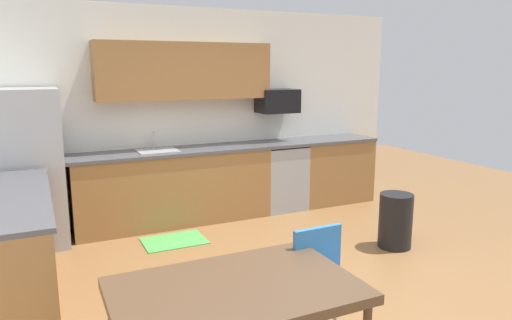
{
  "coord_description": "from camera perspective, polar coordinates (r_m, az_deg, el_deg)",
  "views": [
    {
      "loc": [
        -2.05,
        -3.33,
        1.95
      ],
      "look_at": [
        0.0,
        1.0,
        1.0
      ],
      "focal_mm": 33.02,
      "sensor_mm": 36.0,
      "label": 1
    }
  ],
  "objects": [
    {
      "name": "countertop_left",
      "position": [
        4.27,
        -27.93,
        -4.09
      ],
      "size": [
        0.64,
        2.0,
        0.04
      ],
      "primitive_type": "cube",
      "color": "#4C4C51",
      "rests_on": "cabinet_run_left"
    },
    {
      "name": "cabinet_run_back_right",
      "position": [
        7.01,
        9.13,
        -1.29
      ],
      "size": [
        1.11,
        0.6,
        0.9
      ],
      "primitive_type": "cube",
      "color": "olive",
      "rests_on": "ground"
    },
    {
      "name": "sink_faucet",
      "position": [
        6.03,
        -12.27,
        2.28
      ],
      "size": [
        0.02,
        0.02,
        0.24
      ],
      "primitive_type": "cylinder",
      "color": "#B2B5BA",
      "rests_on": "countertop_back"
    },
    {
      "name": "wall_back",
      "position": [
        6.35,
        -6.4,
        5.72
      ],
      "size": [
        5.8,
        0.1,
        2.7
      ],
      "primitive_type": "cube",
      "color": "silver",
      "rests_on": "ground"
    },
    {
      "name": "dining_table",
      "position": [
        2.81,
        -2.49,
        -16.05
      ],
      "size": [
        1.4,
        0.9,
        0.72
      ],
      "color": "brown",
      "rests_on": "ground"
    },
    {
      "name": "sink_basin",
      "position": [
        5.89,
        -11.81,
        0.5
      ],
      "size": [
        0.48,
        0.4,
        0.14
      ],
      "primitive_type": "cube",
      "color": "#A5A8AD",
      "rests_on": "countertop_back"
    },
    {
      "name": "cabinet_run_back",
      "position": [
        6.02,
        -9.91,
        -3.38
      ],
      "size": [
        2.44,
        0.6,
        0.9
      ],
      "primitive_type": "cube",
      "color": "olive",
      "rests_on": "ground"
    },
    {
      "name": "chair_near_table",
      "position": [
        3.39,
        8.43,
        -14.17
      ],
      "size": [
        0.41,
        0.41,
        0.85
      ],
      "color": "#2D72B7",
      "rests_on": "ground"
    },
    {
      "name": "ground_plane",
      "position": [
        4.37,
        5.82,
        -15.34
      ],
      "size": [
        12.0,
        12.0,
        0.0
      ],
      "primitive_type": "plane",
      "color": "olive"
    },
    {
      "name": "microwave",
      "position": [
        6.5,
        2.62,
        7.15
      ],
      "size": [
        0.54,
        0.36,
        0.32
      ],
      "primitive_type": "cube",
      "color": "black"
    },
    {
      "name": "oven_range",
      "position": [
        6.57,
        2.95,
        -1.96
      ],
      "size": [
        0.6,
        0.6,
        0.91
      ],
      "color": "#999BA0",
      "rests_on": "ground"
    },
    {
      "name": "trash_bin",
      "position": [
        5.4,
        16.53,
        -7.05
      ],
      "size": [
        0.36,
        0.36,
        0.6
      ],
      "primitive_type": "cylinder",
      "color": "black",
      "rests_on": "ground"
    },
    {
      "name": "cabinet_run_left",
      "position": [
        4.4,
        -27.37,
        -10.01
      ],
      "size": [
        0.6,
        2.0,
        0.9
      ],
      "primitive_type": "cube",
      "color": "olive",
      "rests_on": "ground"
    },
    {
      "name": "countertop_back",
      "position": [
        6.08,
        -5.24,
        1.41
      ],
      "size": [
        4.8,
        0.64,
        0.04
      ],
      "primitive_type": "cube",
      "color": "#4C4C51",
      "rests_on": "cabinet_run_back"
    },
    {
      "name": "upper_cabinets_back",
      "position": [
        6.02,
        -8.57,
        10.61
      ],
      "size": [
        2.2,
        0.34,
        0.7
      ],
      "primitive_type": "cube",
      "color": "olive"
    },
    {
      "name": "refrigerator",
      "position": [
        5.66,
        -26.13,
        -1.01
      ],
      "size": [
        0.76,
        0.7,
        1.73
      ],
      "primitive_type": "cube",
      "color": "#9EA0A5",
      "rests_on": "ground"
    },
    {
      "name": "floor_mat",
      "position": [
        5.51,
        -9.87,
        -9.62
      ],
      "size": [
        0.7,
        0.5,
        0.01
      ],
      "primitive_type": "cube",
      "color": "#4CA54C",
      "rests_on": "ground"
    }
  ]
}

